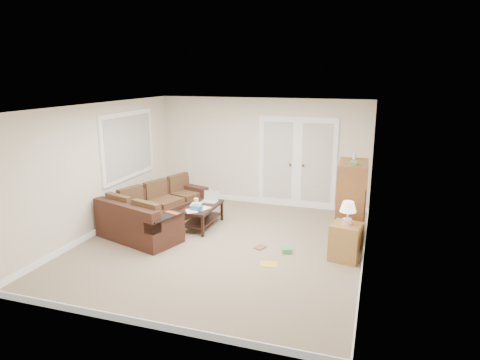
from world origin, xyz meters
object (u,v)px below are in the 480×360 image
(coffee_table, at_px, (202,215))
(tv_armoire, at_px, (351,201))
(sectional_sofa, at_px, (153,214))
(side_cabinet, at_px, (346,239))

(coffee_table, height_order, tv_armoire, tv_armoire)
(sectional_sofa, distance_m, side_cabinet, 3.82)
(sectional_sofa, height_order, tv_armoire, tv_armoire)
(sectional_sofa, bearing_deg, side_cabinet, 12.72)
(coffee_table, xyz_separation_m, side_cabinet, (2.89, -0.72, 0.12))
(side_cabinet, bearing_deg, sectional_sofa, -174.04)
(coffee_table, height_order, side_cabinet, side_cabinet)
(sectional_sofa, xyz_separation_m, side_cabinet, (3.81, -0.34, 0.07))
(sectional_sofa, height_order, coffee_table, sectional_sofa)
(sectional_sofa, height_order, side_cabinet, side_cabinet)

